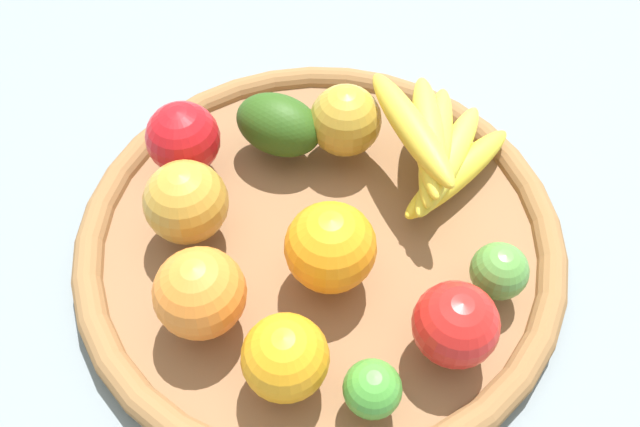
% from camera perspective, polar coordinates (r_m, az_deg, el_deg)
% --- Properties ---
extents(ground_plane, '(2.40, 2.40, 0.00)m').
position_cam_1_polar(ground_plane, '(0.65, -0.00, -2.83)').
color(ground_plane, slate).
rests_on(ground_plane, ground).
extents(basket, '(0.48, 0.48, 0.03)m').
position_cam_1_polar(basket, '(0.64, -0.00, -2.04)').
color(basket, brown).
rests_on(basket, ground_plane).
extents(banana_bunch, '(0.16, 0.16, 0.08)m').
position_cam_1_polar(banana_bunch, '(0.64, 10.25, 5.75)').
color(banana_bunch, yellow).
rests_on(banana_bunch, basket).
extents(avocado, '(0.11, 0.11, 0.06)m').
position_cam_1_polar(avocado, '(0.66, -3.69, 7.82)').
color(avocado, '#2A5016').
rests_on(avocado, basket).
extents(orange_2, '(0.10, 0.10, 0.07)m').
position_cam_1_polar(orange_2, '(0.52, -3.09, -12.59)').
color(orange_2, orange).
rests_on(orange_2, basket).
extents(apple_2, '(0.11, 0.11, 0.08)m').
position_cam_1_polar(apple_2, '(0.60, -11.74, 0.99)').
color(apple_2, '#BF8B31').
rests_on(apple_2, basket).
extents(orange_1, '(0.10, 0.10, 0.08)m').
position_cam_1_polar(orange_1, '(0.56, 0.93, -3.00)').
color(orange_1, orange).
rests_on(orange_1, basket).
extents(apple_1, '(0.09, 0.09, 0.07)m').
position_cam_1_polar(apple_1, '(0.66, 2.26, 8.20)').
color(apple_1, '#B18E2E').
rests_on(apple_1, basket).
extents(orange_0, '(0.11, 0.11, 0.08)m').
position_cam_1_polar(orange_0, '(0.55, -10.55, -6.93)').
color(orange_0, orange).
rests_on(orange_0, basket).
extents(lime_0, '(0.06, 0.06, 0.05)m').
position_cam_1_polar(lime_0, '(0.52, 4.65, -15.18)').
color(lime_0, '#459634').
rests_on(lime_0, basket).
extents(apple_3, '(0.10, 0.10, 0.07)m').
position_cam_1_polar(apple_3, '(0.54, 11.88, -9.58)').
color(apple_3, red).
rests_on(apple_3, basket).
extents(apple_0, '(0.08, 0.08, 0.07)m').
position_cam_1_polar(apple_0, '(0.66, -11.99, 6.51)').
color(apple_0, red).
rests_on(apple_0, basket).
extents(lime_1, '(0.07, 0.07, 0.05)m').
position_cam_1_polar(lime_1, '(0.58, 15.55, -4.92)').
color(lime_1, '#538F3C').
rests_on(lime_1, basket).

